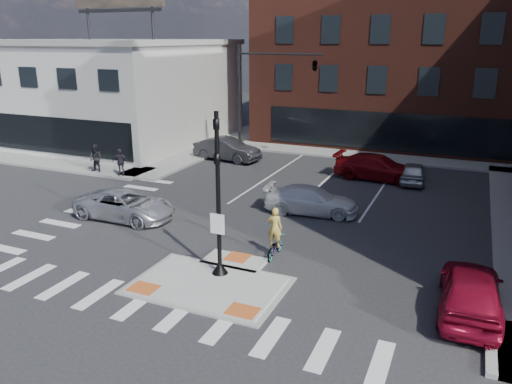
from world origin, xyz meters
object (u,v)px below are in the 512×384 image
at_px(bg_car_dark, 227,149).
at_px(bg_car_silver, 413,172).
at_px(bg_car_red, 378,167).
at_px(pedestrian_b, 120,162).
at_px(red_sedan, 471,291).
at_px(cyclist, 275,240).
at_px(white_pickup, 311,200).
at_px(silver_suv, 125,205).
at_px(pedestrian_a, 96,158).

distance_m(bg_car_dark, bg_car_silver, 12.99).
bearing_deg(bg_car_silver, bg_car_red, 1.45).
bearing_deg(pedestrian_b, bg_car_red, 4.03).
xyz_separation_m(red_sedan, cyclist, (-7.28, 1.53, -0.09)).
height_order(white_pickup, bg_car_silver, white_pickup).
distance_m(bg_car_red, cyclist, 13.30).
distance_m(white_pickup, bg_car_dark, 12.32).
height_order(silver_suv, bg_car_silver, silver_suv).
bearing_deg(pedestrian_b, red_sedan, -41.02).
bearing_deg(pedestrian_a, bg_car_silver, 17.08).
bearing_deg(pedestrian_a, bg_car_dark, 47.87).
bearing_deg(bg_car_dark, red_sedan, -125.98).
relative_size(bg_car_dark, bg_car_silver, 1.32).
distance_m(bg_car_dark, pedestrian_a, 9.08).
height_order(cyclist, pedestrian_b, cyclist).
xyz_separation_m(white_pickup, bg_car_dark, (-8.97, 8.44, 0.13)).
relative_size(white_pickup, bg_car_silver, 1.26).
height_order(cyclist, pedestrian_a, cyclist).
bearing_deg(bg_car_silver, pedestrian_a, 14.04).
xyz_separation_m(bg_car_dark, pedestrian_a, (-5.96, -6.85, 0.25)).
relative_size(white_pickup, pedestrian_b, 2.76).
bearing_deg(bg_car_silver, bg_car_dark, -6.93).
relative_size(white_pickup, pedestrian_a, 2.59).
height_order(bg_car_silver, pedestrian_b, pedestrian_b).
height_order(bg_car_red, cyclist, cyclist).
xyz_separation_m(cyclist, pedestrian_a, (-15.16, 7.20, 0.35)).
distance_m(bg_car_silver, pedestrian_b, 18.10).
relative_size(bg_car_dark, bg_car_red, 0.92).
height_order(red_sedan, bg_car_silver, red_sedan).
height_order(bg_car_red, pedestrian_a, pedestrian_a).
distance_m(bg_car_silver, pedestrian_a, 19.94).
distance_m(silver_suv, white_pickup, 9.16).
xyz_separation_m(red_sedan, bg_car_red, (-5.63, 14.73, -0.02)).
height_order(pedestrian_a, pedestrian_b, pedestrian_a).
bearing_deg(red_sedan, bg_car_dark, -45.14).
distance_m(bg_car_red, pedestrian_b, 16.03).
bearing_deg(pedestrian_b, white_pickup, -24.94).
height_order(silver_suv, bg_car_red, bg_car_red).
relative_size(bg_car_dark, cyclist, 2.34).
height_order(silver_suv, cyclist, cyclist).
relative_size(red_sedan, pedestrian_a, 2.57).
distance_m(silver_suv, cyclist, 8.37).
distance_m(silver_suv, bg_car_dark, 12.85).
bearing_deg(bg_car_red, pedestrian_b, 115.08).
relative_size(silver_suv, cyclist, 2.39).
height_order(bg_car_red, pedestrian_b, pedestrian_b).
xyz_separation_m(silver_suv, pedestrian_b, (-4.95, 5.97, 0.31)).
height_order(bg_car_silver, bg_car_red, bg_car_red).
distance_m(red_sedan, bg_car_silver, 15.34).
height_order(white_pickup, bg_car_red, bg_car_red).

